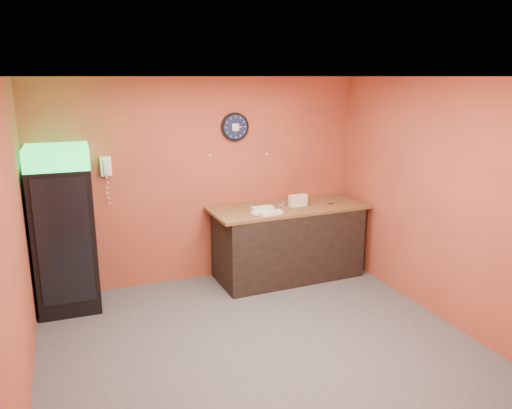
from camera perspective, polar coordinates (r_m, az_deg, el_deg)
floor at (r=5.64m, az=0.08°, el=-15.34°), size 4.50×4.50×0.00m
back_wall at (r=6.94m, az=-6.03°, el=2.71°), size 4.50×0.02×2.80m
left_wall at (r=4.78m, az=-25.93°, el=-4.11°), size 0.02×4.00×2.80m
right_wall at (r=6.25m, az=19.62°, el=0.64°), size 0.02×4.00×2.80m
ceiling at (r=4.89m, az=0.09°, el=14.42°), size 4.50×4.00×0.02m
beverage_cooler at (r=6.42m, az=-21.05°, el=-2.97°), size 0.72×0.74×2.02m
prep_counter at (r=7.14m, az=3.61°, el=-4.40°), size 2.02×0.94×1.00m
wall_clock at (r=6.93m, az=-2.42°, el=8.85°), size 0.39×0.06×0.39m
wall_phone at (r=6.61m, az=-16.79°, el=4.20°), size 0.13×0.11×0.25m
butcher_paper at (r=6.99m, az=3.68°, el=-0.36°), size 2.21×0.96×0.04m
sub_roll_stack at (r=6.98m, az=4.81°, el=0.46°), size 0.26×0.10×0.16m
wrapped_sandwich_left at (r=6.61m, az=0.54°, el=-0.85°), size 0.28×0.18×0.04m
wrapped_sandwich_mid at (r=6.56m, az=1.71°, el=-0.96°), size 0.31×0.15×0.04m
wrapped_sandwich_right at (r=6.78m, az=0.75°, el=-0.42°), size 0.30×0.12×0.04m
kitchen_tool at (r=7.01m, az=3.13°, el=0.14°), size 0.06×0.06×0.06m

